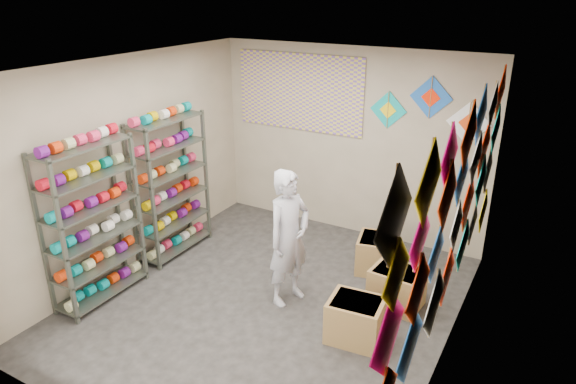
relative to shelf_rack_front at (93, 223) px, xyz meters
The scene contains 12 objects.
ground 2.19m from the shelf_rack_front, 25.53° to the left, with size 4.50×4.50×0.00m, color black.
room_walls 2.09m from the shelf_rack_front, 25.53° to the left, with size 4.50×4.50×4.50m.
shelf_rack_front is the anchor object (origin of this frame).
shelf_rack_back 1.30m from the shelf_rack_front, 90.00° to the left, with size 0.40×1.10×1.90m, color #4C5147.
string_spools 0.66m from the shelf_rack_front, 90.00° to the left, with size 0.12×2.36×0.12m.
kite_wall_display 3.92m from the shelf_rack_front, 12.82° to the left, with size 0.06×4.29×2.05m.
back_wall_kites 4.35m from the shelf_rack_front, 46.88° to the left, with size 1.59×0.02×0.83m.
poster 3.40m from the shelf_rack_front, 72.35° to the left, with size 2.00×0.01×1.10m, color #6E4CA4.
shopkeeper 2.22m from the shelf_rack_front, 27.48° to the left, with size 0.54×0.67×1.61m, color silver.
carton_a 3.10m from the shelf_rack_front, 13.88° to the left, with size 0.55×0.46×0.46m, color olive.
carton_b 3.53m from the shelf_rack_front, 26.15° to the left, with size 0.56×0.46×0.46m, color olive.
carton_c 3.47m from the shelf_rack_front, 39.60° to the left, with size 0.47×0.52×0.46m, color olive.
Camera 1 is at (2.70, -4.32, 3.45)m, focal length 32.00 mm.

